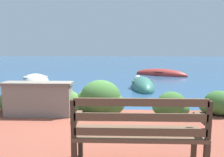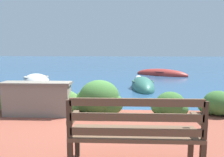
{
  "view_description": "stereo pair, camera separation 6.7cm",
  "coord_description": "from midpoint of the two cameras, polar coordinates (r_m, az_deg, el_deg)",
  "views": [
    {
      "loc": [
        0.8,
        -5.16,
        1.71
      ],
      "look_at": [
        0.52,
        3.39,
        0.51
      ],
      "focal_mm": 35.0,
      "sensor_mm": 36.0,
      "label": 1
    },
    {
      "loc": [
        0.87,
        -5.16,
        1.71
      ],
      "look_at": [
        0.52,
        3.39,
        0.51
      ],
      "focal_mm": 35.0,
      "sensor_mm": 36.0,
      "label": 2
    }
  ],
  "objects": [
    {
      "name": "rowboat_far",
      "position": [
        14.14,
        12.48,
        1.07
      ],
      "size": [
        3.35,
        2.43,
        0.71
      ],
      "rotation": [
        0.0,
        0.0,
        5.78
      ],
      "color": "#9E2D28",
      "rests_on": "ground_plane"
    },
    {
      "name": "hedge_clump_left",
      "position": [
        5.62,
        -24.18,
        -5.38
      ],
      "size": [
        0.88,
        0.63,
        0.6
      ],
      "color": "#426B33",
      "rests_on": "patio_terrace"
    },
    {
      "name": "hedge_clump_far_right",
      "position": [
        5.0,
        14.77,
        -6.82
      ],
      "size": [
        0.8,
        0.58,
        0.54
      ],
      "color": "#38662D",
      "rests_on": "patio_terrace"
    },
    {
      "name": "ground_plane",
      "position": [
        5.5,
        -7.09,
        -10.2
      ],
      "size": [
        80.0,
        80.0,
        0.0
      ],
      "color": "navy"
    },
    {
      "name": "mooring_buoy",
      "position": [
        11.63,
        6.63,
        -0.18
      ],
      "size": [
        0.45,
        0.45,
        0.41
      ],
      "color": "white",
      "rests_on": "ground_plane"
    },
    {
      "name": "hedge_clump_right",
      "position": [
        4.97,
        -3.56,
        -5.44
      ],
      "size": [
        1.14,
        0.82,
        0.78
      ],
      "color": "#38662D",
      "rests_on": "patio_terrace"
    },
    {
      "name": "hedge_clump_centre",
      "position": [
        5.12,
        -12.02,
        -6.44
      ],
      "size": [
        0.78,
        0.56,
        0.53
      ],
      "color": "#426B33",
      "rests_on": "patio_terrace"
    },
    {
      "name": "rowboat_nearest",
      "position": [
        9.39,
        7.79,
        -2.14
      ],
      "size": [
        1.0,
        2.51,
        0.86
      ],
      "rotation": [
        0.0,
        0.0,
        4.75
      ],
      "color": "#336B5B",
      "rests_on": "ground_plane"
    },
    {
      "name": "stone_wall",
      "position": [
        5.11,
        -19.07,
        -5.01
      ],
      "size": [
        1.52,
        0.39,
        0.75
      ],
      "color": "gray",
      "rests_on": "patio_terrace"
    },
    {
      "name": "rowboat_mid",
      "position": [
        11.76,
        -19.45,
        -0.53
      ],
      "size": [
        2.19,
        2.57,
        0.71
      ],
      "rotation": [
        0.0,
        0.0,
        5.25
      ],
      "color": "silver",
      "rests_on": "ground_plane"
    },
    {
      "name": "hedge_clump_extra",
      "position": [
        5.45,
        25.71,
        -6.1
      ],
      "size": [
        0.81,
        0.58,
        0.55
      ],
      "color": "#38662D",
      "rests_on": "patio_terrace"
    },
    {
      "name": "park_bench",
      "position": [
        2.76,
        6.33,
        -13.35
      ],
      "size": [
        1.62,
        0.48,
        0.93
      ],
      "rotation": [
        0.0,
        0.0,
        -0.05
      ],
      "color": "#433123",
      "rests_on": "patio_terrace"
    }
  ]
}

